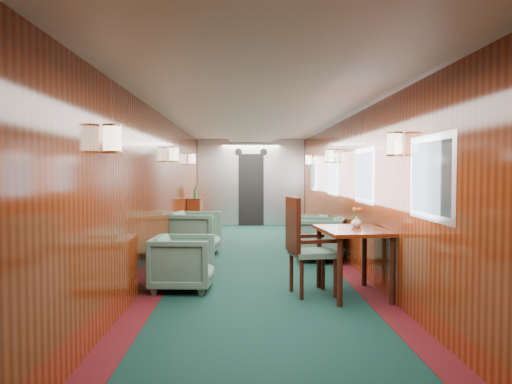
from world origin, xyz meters
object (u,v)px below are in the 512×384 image
at_px(side_chair, 304,242).
at_px(armchair_right_far, 309,231).
at_px(armchair_right_near, 320,239).
at_px(armchair_left_far, 195,233).
at_px(dining_table, 353,239).
at_px(credenza, 195,216).
at_px(armchair_left_near, 183,263).

distance_m(side_chair, armchair_right_far, 3.78).
bearing_deg(armchair_right_near, armchair_left_far, -88.44).
bearing_deg(side_chair, dining_table, -15.52).
bearing_deg(dining_table, credenza, 107.90).
xyz_separation_m(side_chair, armchair_right_near, (0.56, 2.34, -0.28)).
relative_size(dining_table, credenza, 0.98).
xyz_separation_m(credenza, armchair_left_near, (0.35, -5.32, -0.11)).
height_order(side_chair, armchair_right_far, side_chair).
distance_m(side_chair, armchair_left_far, 3.35).
bearing_deg(armchair_left_far, armchair_right_near, -96.83).
bearing_deg(side_chair, credenza, 97.30).
relative_size(dining_table, armchair_right_near, 1.41).
xyz_separation_m(armchair_right_near, armchair_right_far, (-0.00, 1.39, -0.04)).
bearing_deg(armchair_left_far, side_chair, -142.76).
relative_size(side_chair, armchair_left_far, 1.38).
bearing_deg(credenza, dining_table, -66.65).
bearing_deg(armchair_left_far, dining_table, -135.04).
bearing_deg(credenza, side_chair, -71.75).
height_order(armchair_right_near, armchair_right_far, armchair_right_near).
height_order(credenza, armchair_left_near, credenza).
xyz_separation_m(armchair_left_far, armchair_right_near, (2.17, -0.59, -0.02)).
distance_m(armchair_left_near, armchair_right_far, 4.00).
height_order(dining_table, armchair_left_near, dining_table).
relative_size(dining_table, armchair_left_far, 1.33).
distance_m(dining_table, side_chair, 0.60).
relative_size(side_chair, armchair_right_far, 1.66).
bearing_deg(armchair_right_near, armchair_right_far, -163.11).
relative_size(armchair_left_near, armchair_right_far, 1.06).
bearing_deg(armchair_left_near, side_chair, -98.37).
relative_size(credenza, armchair_right_far, 1.63).
relative_size(credenza, armchair_right_near, 1.44).
xyz_separation_m(armchair_left_far, armchair_right_far, (2.17, 0.79, -0.07)).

